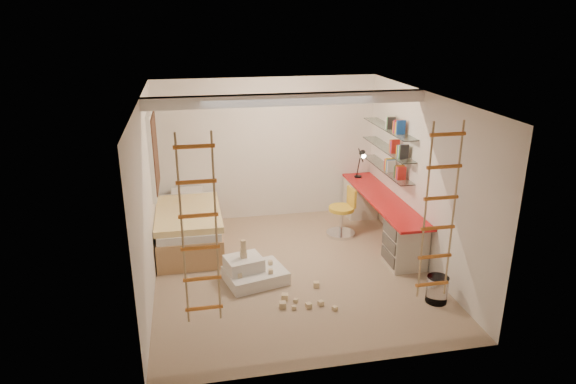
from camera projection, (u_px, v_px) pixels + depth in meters
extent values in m
plane|color=#92745E|center=(292.00, 271.00, 7.71)|extent=(4.50, 4.50, 0.00)
cube|color=white|center=(288.00, 99.00, 7.14)|extent=(4.00, 0.18, 0.16)
cube|color=white|center=(153.00, 152.00, 8.21)|extent=(0.06, 1.15, 1.35)
cube|color=#4C2D1E|center=(156.00, 152.00, 8.22)|extent=(0.02, 1.00, 1.20)
cylinder|color=white|center=(437.00, 289.00, 6.83)|extent=(0.29, 0.29, 0.36)
cube|color=red|center=(383.00, 199.00, 8.55)|extent=(0.55, 2.80, 0.04)
cube|color=beige|center=(360.00, 197.00, 9.69)|extent=(0.52, 0.55, 0.71)
cube|color=beige|center=(406.00, 244.00, 7.75)|extent=(0.52, 0.55, 0.71)
cube|color=#4C4742|center=(390.00, 230.00, 7.61)|extent=(0.02, 0.50, 0.18)
cube|color=#4C4742|center=(389.00, 244.00, 7.69)|extent=(0.02, 0.50, 0.18)
cube|color=#4C4742|center=(388.00, 257.00, 7.76)|extent=(0.02, 0.50, 0.18)
cube|color=white|center=(386.00, 169.00, 8.71)|extent=(0.25, 1.80, 0.01)
cube|color=white|center=(388.00, 149.00, 8.60)|extent=(0.25, 1.80, 0.01)
cube|color=white|center=(389.00, 128.00, 8.48)|extent=(0.25, 1.80, 0.01)
cube|color=#AD7F51|center=(190.00, 232.00, 8.50)|extent=(1.00, 2.00, 0.45)
cube|color=white|center=(188.00, 216.00, 8.40)|extent=(0.95, 1.95, 0.12)
cube|color=yellow|center=(188.00, 213.00, 8.23)|extent=(1.02, 1.60, 0.10)
cube|color=white|center=(187.00, 193.00, 9.10)|extent=(0.55, 0.35, 0.12)
cylinder|color=black|center=(358.00, 176.00, 9.59)|extent=(0.14, 0.14, 0.02)
cylinder|color=black|center=(358.00, 167.00, 9.53)|extent=(0.02, 0.15, 0.36)
cylinder|color=black|center=(361.00, 155.00, 9.35)|extent=(0.02, 0.27, 0.20)
cone|color=black|center=(363.00, 154.00, 9.23)|extent=(0.12, 0.14, 0.15)
cylinder|color=#FFEABF|center=(364.00, 156.00, 9.20)|extent=(0.08, 0.04, 0.08)
cylinder|color=gold|center=(341.00, 209.00, 8.77)|extent=(0.48, 0.48, 0.06)
cube|color=gold|center=(352.00, 197.00, 8.75)|extent=(0.07, 0.34, 0.31)
cylinder|color=silver|center=(341.00, 220.00, 8.84)|extent=(0.06, 0.06, 0.44)
cylinder|color=silver|center=(341.00, 233.00, 8.93)|extent=(0.54, 0.54, 0.05)
cube|color=silver|center=(255.00, 275.00, 7.38)|extent=(0.96, 0.82, 0.18)
cube|color=silver|center=(244.00, 263.00, 7.34)|extent=(0.59, 0.52, 0.18)
cube|color=#CCB284|center=(244.00, 255.00, 7.30)|extent=(0.10, 0.10, 0.08)
cube|color=#CCB284|center=(243.00, 250.00, 7.27)|extent=(0.08, 0.08, 0.07)
cube|color=#CCB284|center=(243.00, 244.00, 7.24)|extent=(0.07, 0.07, 0.12)
cube|color=#CCB284|center=(271.00, 271.00, 7.24)|extent=(0.06, 0.06, 0.06)
cube|color=#CCB284|center=(270.00, 263.00, 7.49)|extent=(0.06, 0.06, 0.06)
cube|color=#CCB284|center=(240.00, 275.00, 7.13)|extent=(0.06, 0.06, 0.06)
cube|color=#CCB284|center=(294.00, 307.00, 6.70)|extent=(0.07, 0.07, 0.07)
cube|color=#CCB284|center=(296.00, 300.00, 6.85)|extent=(0.07, 0.07, 0.07)
cube|color=#CCB284|center=(316.00, 285.00, 7.24)|extent=(0.07, 0.07, 0.07)
cube|color=#CCB284|center=(321.00, 303.00, 6.79)|extent=(0.07, 0.07, 0.07)
cube|color=#CCB284|center=(335.00, 308.00, 6.68)|extent=(0.07, 0.07, 0.07)
cube|color=#CCB284|center=(285.00, 297.00, 6.92)|extent=(0.07, 0.07, 0.07)
cube|color=#CCB284|center=(309.00, 305.00, 6.73)|extent=(0.07, 0.07, 0.07)
cube|color=#CCB284|center=(283.00, 305.00, 6.73)|extent=(0.07, 0.07, 0.07)
cube|color=red|center=(387.00, 162.00, 8.67)|extent=(0.14, 0.64, 0.22)
cube|color=#8C1E7F|center=(388.00, 142.00, 8.56)|extent=(0.14, 0.58, 0.22)
cube|color=orange|center=(389.00, 121.00, 8.44)|extent=(0.14, 0.58, 0.22)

